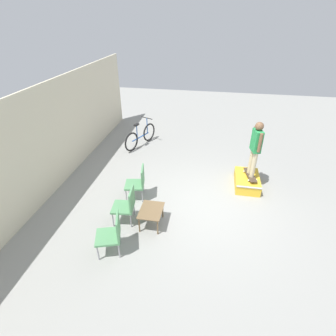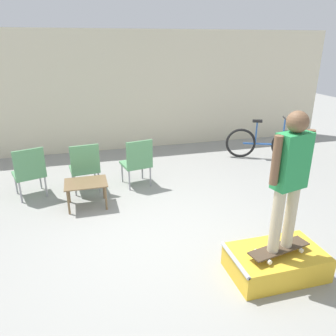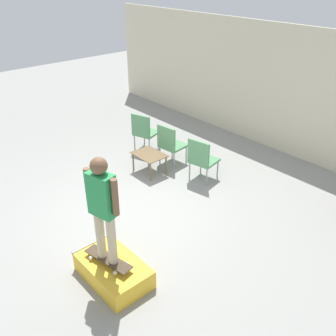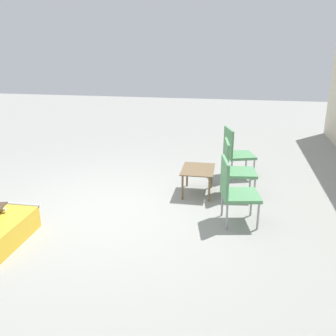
% 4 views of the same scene
% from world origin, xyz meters
% --- Properties ---
extents(ground_plane, '(24.00, 24.00, 0.00)m').
position_xyz_m(ground_plane, '(0.00, 0.00, 0.00)').
color(ground_plane, gray).
extents(house_wall_back, '(12.00, 0.06, 3.00)m').
position_xyz_m(house_wall_back, '(0.00, 4.43, 1.50)').
color(house_wall_back, beige).
rests_on(house_wall_back, ground_plane).
extents(skate_ramp_box, '(1.17, 0.70, 0.34)m').
position_xyz_m(skate_ramp_box, '(1.23, -1.19, 0.16)').
color(skate_ramp_box, gold).
rests_on(skate_ramp_box, ground_plane).
extents(skateboard_on_ramp, '(0.83, 0.36, 0.07)m').
position_xyz_m(skateboard_on_ramp, '(1.21, -1.24, 0.40)').
color(skateboard_on_ramp, '#473828').
rests_on(skateboard_on_ramp, skate_ramp_box).
extents(person_skater, '(0.56, 0.28, 1.64)m').
position_xyz_m(person_skater, '(1.21, -1.24, 1.37)').
color(person_skater, '#C6B793').
rests_on(person_skater, skateboard_on_ramp).
extents(coffee_table, '(0.72, 0.55, 0.45)m').
position_xyz_m(coffee_table, '(-0.94, 1.27, 0.39)').
color(coffee_table, brown).
rests_on(coffee_table, ground_plane).
extents(patio_chair_left, '(0.65, 0.65, 0.97)m').
position_xyz_m(patio_chair_left, '(-1.90, 1.88, 0.53)').
color(patio_chair_left, '#99999E').
rests_on(patio_chair_left, ground_plane).
extents(patio_chair_center, '(0.58, 0.58, 0.97)m').
position_xyz_m(patio_chair_center, '(-0.93, 1.88, 0.53)').
color(patio_chair_center, '#99999E').
rests_on(patio_chair_center, ground_plane).
extents(patio_chair_right, '(0.61, 0.61, 0.97)m').
position_xyz_m(patio_chair_right, '(0.07, 1.88, 0.53)').
color(patio_chair_right, '#99999E').
rests_on(patio_chair_right, ground_plane).
extents(bicycle, '(1.70, 0.80, 1.02)m').
position_xyz_m(bicycle, '(3.35, 2.72, 0.39)').
color(bicycle, black).
rests_on(bicycle, ground_plane).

